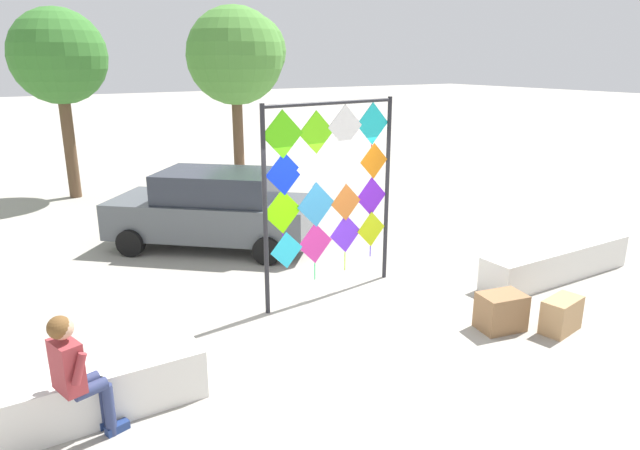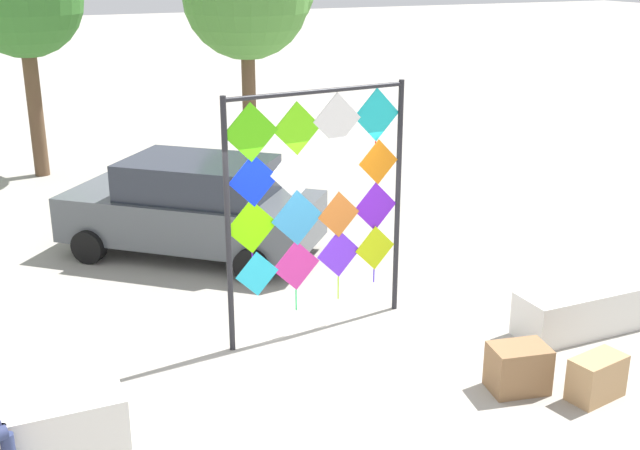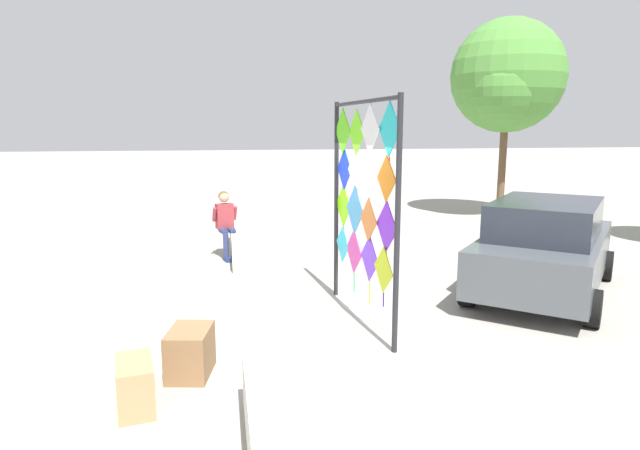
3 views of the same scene
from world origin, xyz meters
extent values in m
plane|color=#9E998E|center=(0.00, 0.00, 0.00)|extent=(120.00, 120.00, 0.00)
cube|color=silver|center=(4.08, -0.57, 0.29)|extent=(3.22, 0.62, 0.58)
cylinder|color=#232328|center=(-0.91, 0.78, 1.57)|extent=(0.07, 0.07, 3.13)
cylinder|color=#232328|center=(1.50, 1.01, 1.57)|extent=(0.07, 0.07, 3.13)
cylinder|color=#232328|center=(0.30, 0.89, 3.08)|extent=(2.41, 0.29, 0.06)
cube|color=#27C7E9|center=(-0.55, 0.80, 0.93)|extent=(0.58, 0.07, 0.58)
cube|color=#D22F95|center=(-0.01, 0.86, 0.94)|extent=(0.66, 0.08, 0.66)
cylinder|color=#16E563|center=(-0.02, 0.87, 0.46)|extent=(0.02, 0.02, 0.29)
cube|color=#6C2EF8|center=(0.61, 0.92, 0.98)|extent=(0.64, 0.07, 0.64)
cylinder|color=#A6E516|center=(0.61, 0.93, 0.50)|extent=(0.02, 0.02, 0.32)
cube|color=#BCD411|center=(1.15, 0.96, 0.96)|extent=(0.61, 0.07, 0.61)
cylinder|color=#3016E5|center=(1.15, 0.97, 0.56)|extent=(0.02, 0.02, 0.19)
cube|color=#79F007|center=(-0.60, 0.82, 1.54)|extent=(0.68, 0.08, 0.68)
cylinder|color=#8016E5|center=(-0.60, 0.83, 1.05)|extent=(0.02, 0.02, 0.30)
cube|color=#3390CF|center=(0.01, 0.86, 1.56)|extent=(0.71, 0.08, 0.71)
cube|color=#CE6B28|center=(0.59, 0.90, 1.51)|extent=(0.60, 0.07, 0.61)
cube|color=#6A1BD3|center=(1.15, 0.98, 1.52)|extent=(0.65, 0.08, 0.65)
cylinder|color=#8CE516|center=(1.15, 0.99, 1.08)|extent=(0.02, 0.02, 0.21)
cube|color=#0C2BEE|center=(-0.55, 0.82, 2.11)|extent=(0.65, 0.07, 0.65)
cylinder|color=yellow|center=(-0.56, 0.83, 1.61)|extent=(0.02, 0.02, 0.35)
cube|color=white|center=(0.00, 0.87, 2.13)|extent=(0.69, 0.08, 0.69)
cylinder|color=#16CBE5|center=(0.00, 0.88, 1.68)|extent=(0.02, 0.02, 0.21)
cube|color=white|center=(0.59, 0.92, 2.12)|extent=(0.63, 0.07, 0.63)
cube|color=orange|center=(1.17, 0.96, 2.12)|extent=(0.59, 0.07, 0.59)
cube|color=#53DC11|center=(-0.58, 0.80, 2.69)|extent=(0.70, 0.08, 0.70)
cube|color=#70F414|center=(0.02, 0.87, 2.67)|extent=(0.65, 0.07, 0.65)
cube|color=white|center=(0.57, 0.91, 2.72)|extent=(0.67, 0.08, 0.67)
cube|color=#1BC7CD|center=(1.15, 1.00, 2.72)|extent=(0.67, 0.08, 0.67)
cylinder|color=red|center=(1.15, 1.01, 2.21)|extent=(0.02, 0.02, 0.34)
cube|color=#4C5156|center=(-0.44, 4.24, 0.63)|extent=(4.19, 3.96, 0.72)
cube|color=#282D38|center=(-0.33, 4.14, 1.28)|extent=(2.71, 2.64, 0.58)
cylinder|color=black|center=(-2.04, 4.49, 0.27)|extent=(0.55, 0.51, 0.54)
cylinder|color=black|center=(-0.90, 5.80, 0.27)|extent=(0.55, 0.51, 0.54)
cylinder|color=black|center=(0.03, 2.68, 0.27)|extent=(0.55, 0.51, 0.54)
cylinder|color=black|center=(1.17, 3.99, 0.27)|extent=(0.55, 0.51, 0.54)
cube|color=tan|center=(2.37, -1.93, 0.25)|extent=(0.69, 0.45, 0.49)
cube|color=olive|center=(1.70, -1.44, 0.27)|extent=(0.71, 0.55, 0.53)
cylinder|color=brown|center=(-2.17, 10.32, 1.52)|extent=(0.32, 0.32, 3.04)
sphere|color=#38752D|center=(-2.41, 10.20, 3.71)|extent=(1.43, 1.43, 1.43)
cylinder|color=brown|center=(2.22, 8.95, 1.49)|extent=(0.30, 0.30, 2.99)
camera|label=1|loc=(-4.31, -6.33, 3.72)|focal=31.54mm
camera|label=2|loc=(-3.51, -7.67, 4.61)|focal=44.59mm
camera|label=3|loc=(7.56, -1.02, 2.74)|focal=30.38mm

